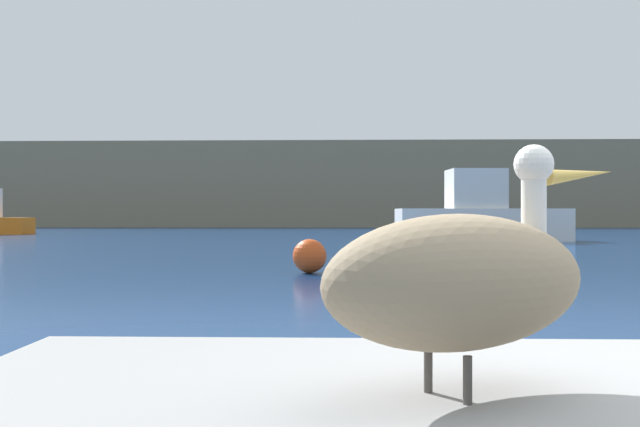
% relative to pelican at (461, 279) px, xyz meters
% --- Properties ---
extents(hillside_backdrop, '(140.00, 14.93, 7.83)m').
position_rel_pelican_xyz_m(hillside_backdrop, '(0.92, 70.69, 2.93)').
color(hillside_backdrop, '#7F755B').
rests_on(hillside_backdrop, ground).
extents(pelican, '(1.28, 1.05, 0.86)m').
position_rel_pelican_xyz_m(pelican, '(0.00, 0.00, 0.00)').
color(pelican, '#988263').
rests_on(pelican, pier_dock).
extents(fishing_boat_white, '(7.67, 2.90, 4.14)m').
position_rel_pelican_xyz_m(fishing_boat_white, '(5.70, 30.50, 0.14)').
color(fishing_boat_white, white).
rests_on(fishing_boat_white, ground).
extents(mooring_buoy, '(0.69, 0.69, 0.69)m').
position_rel_pelican_xyz_m(mooring_buoy, '(-1.09, 12.47, -0.64)').
color(mooring_buoy, '#E54C19').
rests_on(mooring_buoy, ground).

